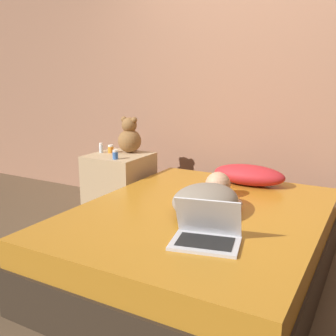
{
  "coord_description": "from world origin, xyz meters",
  "views": [
    {
      "loc": [
        0.96,
        -2.15,
        1.27
      ],
      "look_at": [
        -0.37,
        0.24,
        0.62
      ],
      "focal_mm": 42.0,
      "sensor_mm": 36.0,
      "label": 1
    }
  ],
  "objects_px": {
    "pillow": "(249,175)",
    "bottle_blue": "(115,155)",
    "laptop": "(206,233)",
    "bottle_clear": "(101,148)",
    "teddy_bear": "(129,137)",
    "person_lying": "(208,198)",
    "bottle_orange": "(111,149)"
  },
  "relations": [
    {
      "from": "bottle_orange",
      "to": "bottle_clear",
      "type": "distance_m",
      "value": 0.09
    },
    {
      "from": "pillow",
      "to": "laptop",
      "type": "xyz_separation_m",
      "value": [
        0.15,
        -1.16,
        -0.02
      ]
    },
    {
      "from": "teddy_bear",
      "to": "bottle_clear",
      "type": "bearing_deg",
      "value": -148.83
    },
    {
      "from": "person_lying",
      "to": "bottle_blue",
      "type": "xyz_separation_m",
      "value": [
        -1.0,
        0.39,
        0.11
      ]
    },
    {
      "from": "person_lying",
      "to": "bottle_clear",
      "type": "height_order",
      "value": "bottle_clear"
    },
    {
      "from": "bottle_blue",
      "to": "bottle_clear",
      "type": "bearing_deg",
      "value": 149.06
    },
    {
      "from": "person_lying",
      "to": "bottle_blue",
      "type": "distance_m",
      "value": 1.08
    },
    {
      "from": "laptop",
      "to": "bottle_orange",
      "type": "distance_m",
      "value": 1.74
    },
    {
      "from": "person_lying",
      "to": "bottle_clear",
      "type": "relative_size",
      "value": 8.45
    },
    {
      "from": "pillow",
      "to": "bottle_orange",
      "type": "xyz_separation_m",
      "value": [
        -1.23,
        -0.11,
        0.11
      ]
    },
    {
      "from": "teddy_bear",
      "to": "bottle_orange",
      "type": "height_order",
      "value": "teddy_bear"
    },
    {
      "from": "pillow",
      "to": "bottle_blue",
      "type": "distance_m",
      "value": 1.09
    },
    {
      "from": "laptop",
      "to": "teddy_bear",
      "type": "height_order",
      "value": "teddy_bear"
    },
    {
      "from": "bottle_clear",
      "to": "teddy_bear",
      "type": "bearing_deg",
      "value": 31.17
    },
    {
      "from": "bottle_clear",
      "to": "person_lying",
      "type": "bearing_deg",
      "value": -23.59
    },
    {
      "from": "pillow",
      "to": "teddy_bear",
      "type": "xyz_separation_m",
      "value": [
        -1.1,
        -0.02,
        0.21
      ]
    },
    {
      "from": "person_lying",
      "to": "bottle_orange",
      "type": "xyz_separation_m",
      "value": [
        -1.2,
        0.59,
        0.11
      ]
    },
    {
      "from": "teddy_bear",
      "to": "bottle_clear",
      "type": "distance_m",
      "value": 0.27
    },
    {
      "from": "person_lying",
      "to": "bottle_clear",
      "type": "bearing_deg",
      "value": 146.98
    },
    {
      "from": "laptop",
      "to": "bottle_clear",
      "type": "height_order",
      "value": "bottle_clear"
    },
    {
      "from": "laptop",
      "to": "bottle_clear",
      "type": "bearing_deg",
      "value": 132.47
    },
    {
      "from": "teddy_bear",
      "to": "pillow",
      "type": "bearing_deg",
      "value": 0.91
    },
    {
      "from": "teddy_bear",
      "to": "person_lying",
      "type": "bearing_deg",
      "value": -33.06
    },
    {
      "from": "laptop",
      "to": "teddy_bear",
      "type": "xyz_separation_m",
      "value": [
        -1.25,
        1.14,
        0.24
      ]
    },
    {
      "from": "bottle_orange",
      "to": "bottle_blue",
      "type": "bearing_deg",
      "value": -45.47
    },
    {
      "from": "teddy_bear",
      "to": "bottle_blue",
      "type": "distance_m",
      "value": 0.32
    },
    {
      "from": "pillow",
      "to": "bottle_blue",
      "type": "xyz_separation_m",
      "value": [
        -1.03,
        -0.32,
        0.11
      ]
    },
    {
      "from": "bottle_orange",
      "to": "bottle_clear",
      "type": "bearing_deg",
      "value": -154.57
    },
    {
      "from": "pillow",
      "to": "laptop",
      "type": "distance_m",
      "value": 1.17
    },
    {
      "from": "person_lying",
      "to": "laptop",
      "type": "height_order",
      "value": "laptop"
    },
    {
      "from": "laptop",
      "to": "bottle_clear",
      "type": "distance_m",
      "value": 1.79
    },
    {
      "from": "teddy_bear",
      "to": "bottle_orange",
      "type": "bearing_deg",
      "value": -145.91
    }
  ]
}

